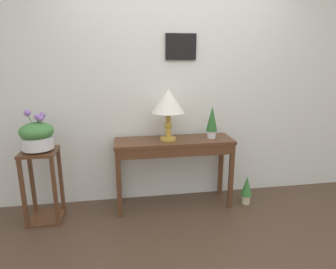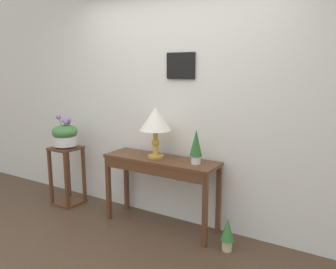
{
  "view_description": "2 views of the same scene",
  "coord_description": "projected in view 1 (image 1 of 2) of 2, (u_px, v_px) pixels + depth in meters",
  "views": [
    {
      "loc": [
        -0.59,
        -1.7,
        1.6
      ],
      "look_at": [
        -0.1,
        1.27,
        0.81
      ],
      "focal_mm": 30.26,
      "sensor_mm": 36.0,
      "label": 1
    },
    {
      "loc": [
        1.81,
        -1.72,
        1.7
      ],
      "look_at": [
        0.05,
        1.16,
        1.04
      ],
      "focal_mm": 35.84,
      "sensor_mm": 36.0,
      "label": 2
    }
  ],
  "objects": [
    {
      "name": "console_table",
      "position": [
        174.0,
        150.0,
        3.05
      ],
      "size": [
        1.27,
        0.39,
        0.77
      ],
      "color": "#56331E",
      "rests_on": "ground"
    },
    {
      "name": "potted_plant_on_console",
      "position": [
        212.0,
        121.0,
        3.06
      ],
      "size": [
        0.12,
        0.12,
        0.35
      ],
      "color": "silver",
      "rests_on": "console_table"
    },
    {
      "name": "potted_plant_floor",
      "position": [
        247.0,
        189.0,
        3.21
      ],
      "size": [
        0.13,
        0.13,
        0.33
      ],
      "color": "beige",
      "rests_on": "ground"
    },
    {
      "name": "back_wall_with_art",
      "position": [
        174.0,
        78.0,
        3.16
      ],
      "size": [
        9.0,
        0.13,
        2.8
      ],
      "color": "silver",
      "rests_on": "ground"
    },
    {
      "name": "table_lamp",
      "position": [
        168.0,
        103.0,
        2.93
      ],
      "size": [
        0.34,
        0.34,
        0.54
      ],
      "color": "gold",
      "rests_on": "console_table"
    },
    {
      "name": "pedestal_stand_left",
      "position": [
        43.0,
        186.0,
        2.85
      ],
      "size": [
        0.33,
        0.33,
        0.75
      ],
      "color": "#56331E",
      "rests_on": "ground"
    },
    {
      "name": "planter_bowl_wide",
      "position": [
        37.0,
        135.0,
        2.71
      ],
      "size": [
        0.31,
        0.31,
        0.41
      ],
      "color": "silver",
      "rests_on": "pedestal_stand_left"
    }
  ]
}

